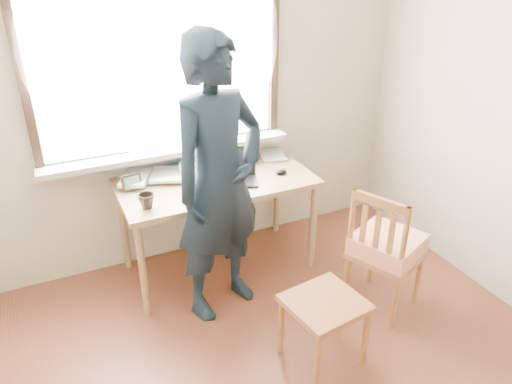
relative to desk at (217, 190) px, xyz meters
name	(u,v)px	position (x,y,z in m)	size (l,w,h in m)	color
room_shell	(316,128)	(-0.08, -1.43, 0.96)	(3.52, 4.02, 2.61)	#B6AD93
desk	(217,190)	(0.00, 0.00, 0.00)	(1.41, 0.71, 0.76)	olive
laptop	(234,173)	(0.12, -0.04, 0.13)	(0.40, 0.36, 0.22)	black
mug_white	(188,170)	(-0.16, 0.16, 0.13)	(0.13, 0.13, 0.10)	white
mug_dark	(147,201)	(-0.56, -0.19, 0.13)	(0.11, 0.11, 0.10)	black
mouse	(281,172)	(0.48, -0.10, 0.10)	(0.09, 0.06, 0.04)	black
desk_clutter	(178,171)	(-0.22, 0.23, 0.10)	(0.76, 0.44, 0.04)	#AC371F
book_a	(147,177)	(-0.45, 0.24, 0.09)	(0.18, 0.24, 0.02)	white
book_b	(261,156)	(0.48, 0.26, 0.09)	(0.19, 0.26, 0.02)	white
picture_frame	(132,183)	(-0.59, 0.10, 0.13)	(0.14, 0.04, 0.11)	black
work_chair	(324,310)	(0.22, -1.16, -0.31)	(0.48, 0.46, 0.44)	#9D5E33
side_chair	(386,247)	(0.86, -0.91, -0.20)	(0.55, 0.55, 0.92)	#9D5E33
person	(219,182)	(-0.13, -0.41, 0.27)	(0.69, 0.45, 1.90)	black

